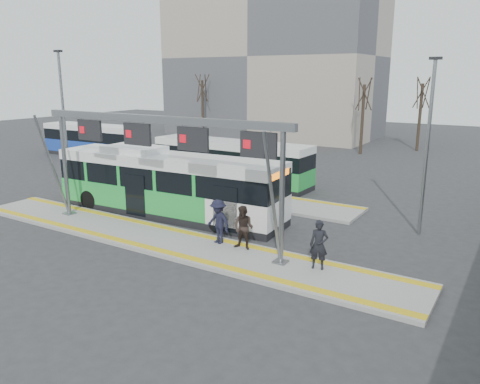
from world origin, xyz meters
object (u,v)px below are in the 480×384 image
(gantry, at_px, (157,141))
(passenger_b, at_px, (244,228))
(hero_bus, at_px, (167,185))
(passenger_a, at_px, (319,245))
(passenger_c, at_px, (218,222))

(gantry, xyz_separation_m, passenger_b, (3.92, 0.53, -3.26))
(hero_bus, bearing_deg, passenger_b, -25.33)
(gantry, xyz_separation_m, passenger_a, (7.25, 0.27, -3.24))
(hero_bus, relative_size, passenger_b, 7.04)
(passenger_b, relative_size, passenger_c, 0.96)
(hero_bus, bearing_deg, gantry, -57.55)
(passenger_a, height_order, passenger_b, passenger_a)
(hero_bus, height_order, passenger_b, hero_bus)
(hero_bus, bearing_deg, passenger_c, -29.96)
(passenger_c, bearing_deg, passenger_b, 11.25)
(gantry, relative_size, passenger_b, 7.29)
(gantry, xyz_separation_m, passenger_c, (2.67, 0.57, -3.22))
(passenger_a, xyz_separation_m, passenger_c, (-4.59, 0.29, 0.02))
(gantry, distance_m, passenger_c, 4.22)
(gantry, distance_m, passenger_b, 5.13)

